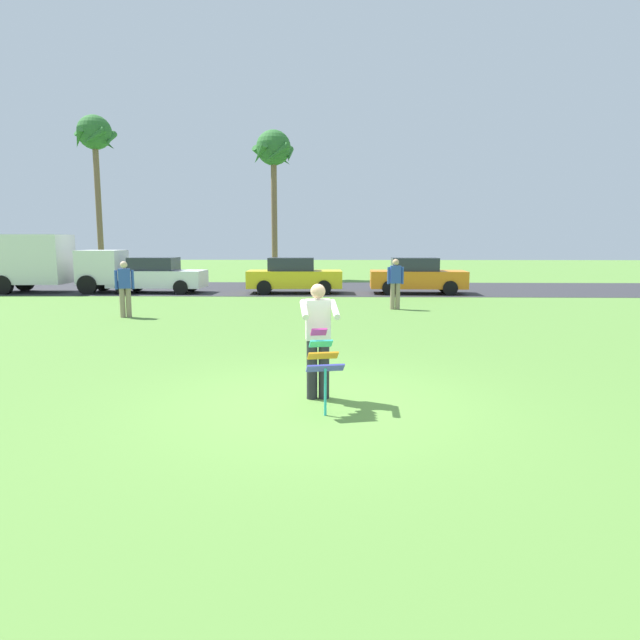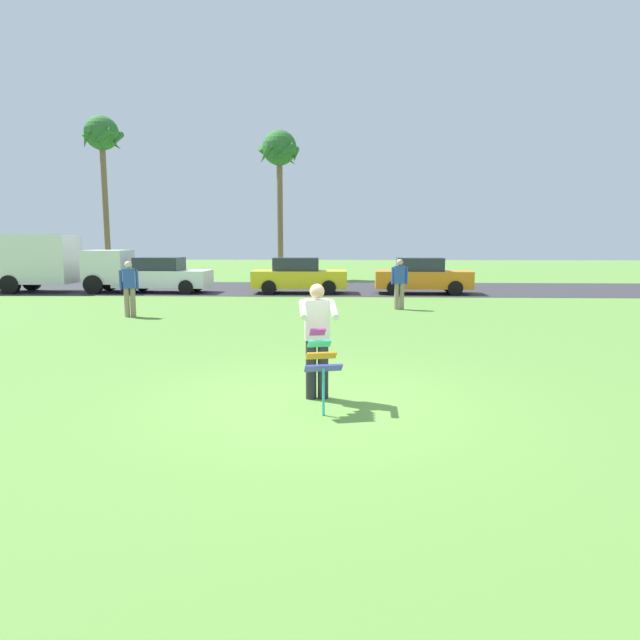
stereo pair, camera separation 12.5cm
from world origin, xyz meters
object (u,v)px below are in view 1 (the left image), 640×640
(parked_car_yellow, at_px, (294,276))
(parked_car_orange, at_px, (417,276))
(kite_held, at_px, (323,358))
(palm_tree_right_near, at_px, (274,154))
(person_kite_flyer, at_px, (318,336))
(palm_tree_left_near, at_px, (95,141))
(person_walker_near, at_px, (125,287))
(parked_truck_white_box, at_px, (39,262))
(person_walker_far, at_px, (395,282))
(parked_car_white, at_px, (157,276))

(parked_car_yellow, xyz_separation_m, parked_car_orange, (5.50, 0.00, 0.00))
(kite_held, distance_m, palm_tree_right_near, 28.18)
(person_kite_flyer, xyz_separation_m, palm_tree_left_near, (-14.85, 27.21, 7.58))
(person_walker_near, bearing_deg, kite_held, -55.88)
(parked_truck_white_box, distance_m, parked_car_yellow, 11.62)
(person_kite_flyer, relative_size, parked_car_yellow, 0.41)
(kite_held, bearing_deg, person_kite_flyer, 97.92)
(parked_truck_white_box, xyz_separation_m, palm_tree_right_near, (9.66, 9.75, 6.11))
(palm_tree_left_near, bearing_deg, person_walker_near, -65.05)
(kite_held, bearing_deg, person_walker_far, 79.29)
(palm_tree_left_near, bearing_deg, parked_car_white, -56.31)
(parked_car_yellow, relative_size, palm_tree_left_near, 0.42)
(parked_car_yellow, height_order, palm_tree_left_near, palm_tree_left_near)
(palm_tree_right_near, distance_m, person_walker_near, 19.12)
(parked_car_orange, xyz_separation_m, palm_tree_left_near, (-18.70, 10.49, 7.75))
(parked_car_orange, relative_size, palm_tree_left_near, 0.42)
(kite_held, distance_m, parked_car_yellow, 17.44)
(person_kite_flyer, xyz_separation_m, kite_held, (0.09, -0.64, -0.19))
(kite_held, bearing_deg, palm_tree_right_near, 97.74)
(parked_car_white, relative_size, person_walker_far, 2.46)
(parked_truck_white_box, height_order, palm_tree_right_near, palm_tree_right_near)
(palm_tree_left_near, relative_size, person_walker_far, 5.82)
(person_kite_flyer, relative_size, person_walker_near, 1.00)
(parked_car_white, distance_m, person_walker_far, 11.65)
(kite_held, relative_size, palm_tree_right_near, 0.13)
(parked_car_yellow, bearing_deg, person_walker_near, -119.90)
(parked_car_yellow, bearing_deg, parked_car_orange, 0.02)
(kite_held, xyz_separation_m, person_walker_near, (-6.34, 9.35, 0.17))
(palm_tree_right_near, bearing_deg, person_walker_far, -69.18)
(kite_held, height_order, person_walker_near, person_walker_near)
(palm_tree_right_near, xyz_separation_m, person_walker_far, (5.88, -15.47, -6.59))
(parked_car_yellow, height_order, person_walker_far, person_walker_far)
(parked_car_white, height_order, parked_car_yellow, same)
(kite_held, distance_m, person_walker_far, 11.84)
(parked_car_orange, relative_size, person_walker_far, 2.45)
(person_kite_flyer, relative_size, parked_truck_white_box, 0.26)
(person_walker_near, bearing_deg, palm_tree_left_near, 114.95)
(person_kite_flyer, height_order, palm_tree_left_near, palm_tree_left_near)
(person_kite_flyer, distance_m, palm_tree_right_near, 27.50)
(kite_held, xyz_separation_m, palm_tree_right_near, (-3.68, 27.10, 6.76))
(palm_tree_right_near, bearing_deg, person_kite_flyer, -82.26)
(parked_car_orange, xyz_separation_m, person_walker_far, (-1.56, -5.72, 0.16))
(kite_held, xyz_separation_m, palm_tree_left_near, (-14.94, 27.85, 7.77))
(parked_car_white, bearing_deg, person_walker_near, -78.64)
(palm_tree_right_near, distance_m, person_walker_far, 17.82)
(parked_car_white, height_order, parked_car_orange, same)
(kite_held, distance_m, parked_car_white, 19.09)
(palm_tree_left_near, distance_m, palm_tree_right_near, 11.33)
(kite_held, height_order, palm_tree_left_near, palm_tree_left_near)
(person_kite_flyer, distance_m, kite_held, 0.67)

